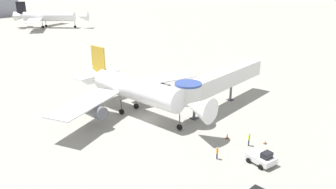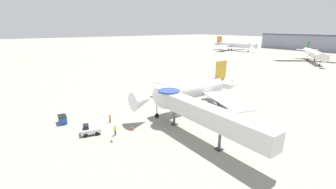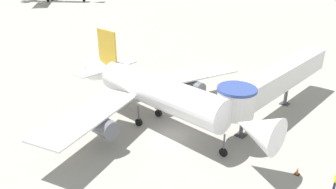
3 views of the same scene
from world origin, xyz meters
name	(u,v)px [view 3 (image 3 of 3)]	position (x,y,z in m)	size (l,w,h in m)	color
ground_plane	(172,135)	(0.00, 0.00, 0.00)	(800.00, 800.00, 0.00)	gray
main_airplane	(157,93)	(0.60, 2.79, 4.25)	(30.04, 26.77, 10.06)	white
jet_bridge	(273,81)	(11.69, -5.91, 4.70)	(23.61, 4.10, 6.39)	silver
traffic_cone_near_nose	(297,171)	(2.57, -13.35, 0.37)	(0.47, 0.47, 0.77)	black
ground_crew_wing_walker	(336,180)	(2.58, -16.60, 1.03)	(0.39, 0.37, 1.79)	#1E2338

